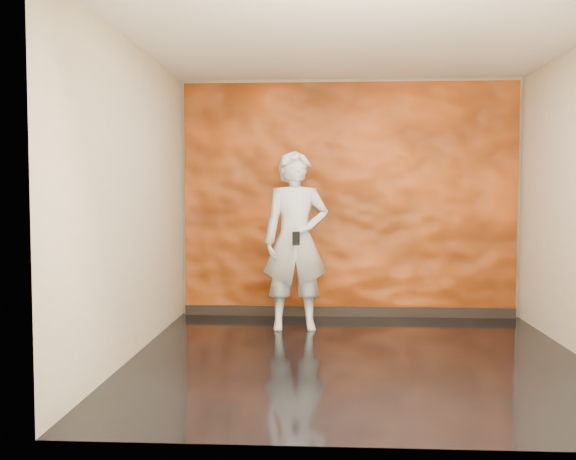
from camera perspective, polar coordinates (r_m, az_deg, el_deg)
The scene contains 5 objects.
room at distance 5.64m, azimuth 6.21°, elevation 2.63°, with size 4.02×4.02×2.81m.
feature_wall at distance 7.60m, azimuth 5.44°, elevation 2.67°, with size 3.90×0.06×2.75m, color #E35816.
baseboard at distance 7.69m, azimuth 5.39°, elevation -7.22°, with size 3.90×0.04×0.12m, color black.
man at distance 6.87m, azimuth 0.70°, elevation -0.95°, with size 0.70×0.46×1.91m, color #9BA1AA.
phone at distance 6.60m, azimuth 0.72°, elevation -0.75°, with size 0.08×0.02×0.14m, color black.
Camera 1 is at (-0.29, -5.63, 1.47)m, focal length 40.00 mm.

